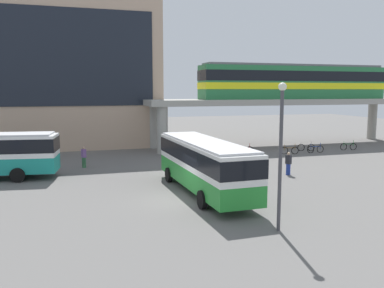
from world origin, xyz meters
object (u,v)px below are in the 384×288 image
(bicycle_black, at_px, (228,154))
(bicycle_brown, at_px, (290,150))
(bicycle_silver, at_px, (306,147))
(pedestrian_by_bike_rack, at_px, (288,164))
(bicycle_red, at_px, (245,150))
(bicycle_blue, at_px, (315,149))
(bicycle_green, at_px, (348,147))
(pedestrian_near_building, at_px, (84,158))
(train, at_px, (295,81))
(bus_main, at_px, (204,161))
(station_building, at_px, (48,69))

(bicycle_black, bearing_deg, bicycle_brown, 0.66)
(bicycle_silver, relative_size, pedestrian_by_bike_rack, 1.04)
(bicycle_red, xyz_separation_m, bicycle_silver, (6.81, -0.13, 0.00))
(bicycle_blue, xyz_separation_m, bicycle_red, (-7.03, 1.49, 0.00))
(bicycle_green, distance_m, pedestrian_near_building, 26.90)
(train, xyz_separation_m, bicycle_green, (3.43, -5.35, -6.84))
(bus_main, distance_m, bicycle_green, 23.71)
(train, height_order, bicycle_brown, train)
(bus_main, height_order, bicycle_green, bus_main)
(pedestrian_near_building, bearing_deg, train, 17.45)
(bicycle_red, distance_m, bicycle_green, 11.43)
(train, relative_size, bicycle_brown, 12.50)
(station_building, relative_size, bicycle_green, 13.44)
(bicycle_blue, distance_m, bicycle_red, 7.18)
(bicycle_black, bearing_deg, bicycle_silver, 9.14)
(bicycle_brown, bearing_deg, bicycle_blue, 1.11)
(bicycle_brown, relative_size, bicycle_silver, 1.01)
(station_building, bearing_deg, bicycle_brown, -31.22)
(train, relative_size, bicycle_black, 12.56)
(bicycle_red, xyz_separation_m, pedestrian_by_bike_rack, (-1.08, -10.16, 0.44))
(station_building, distance_m, bicycle_green, 33.75)
(pedestrian_by_bike_rack, bearing_deg, bicycle_silver, 51.79)
(bicycle_red, bearing_deg, pedestrian_by_bike_rack, -96.04)
(station_building, height_order, pedestrian_by_bike_rack, station_building)
(bus_main, bearing_deg, bicycle_brown, 42.75)
(station_building, xyz_separation_m, bicycle_blue, (25.63, -13.69, -8.22))
(bicycle_green, bearing_deg, pedestrian_near_building, -175.72)
(bicycle_silver, bearing_deg, bicycle_blue, -80.95)
(station_building, xyz_separation_m, bicycle_green, (30.00, -13.11, -8.22))
(bicycle_blue, xyz_separation_m, pedestrian_by_bike_rack, (-8.10, -8.67, 0.44))
(bicycle_green, relative_size, pedestrian_by_bike_rack, 1.04)
(train, xyz_separation_m, bicycle_black, (-10.39, -6.07, -6.84))
(station_building, bearing_deg, train, -16.28)
(station_building, relative_size, bicycle_black, 13.52)
(bus_main, xyz_separation_m, bicycle_blue, (15.74, 11.89, -1.63))
(station_building, distance_m, pedestrian_near_building, 17.29)
(bicycle_red, bearing_deg, train, 29.17)
(station_building, bearing_deg, bicycle_blue, -28.11)
(bicycle_brown, bearing_deg, train, 57.09)
(station_building, bearing_deg, pedestrian_near_building, -78.15)
(pedestrian_by_bike_rack, bearing_deg, train, 58.24)
(pedestrian_near_building, bearing_deg, bicycle_red, 10.68)
(train, bearing_deg, pedestrian_by_bike_rack, -121.76)
(station_building, height_order, bicycle_green, station_building)
(bus_main, height_order, pedestrian_near_building, bus_main)
(bicycle_red, relative_size, pedestrian_near_building, 1.03)
(pedestrian_by_bike_rack, bearing_deg, bicycle_brown, 59.06)
(train, distance_m, bus_main, 24.95)
(bicycle_black, distance_m, pedestrian_by_bike_rack, 8.65)
(pedestrian_near_building, bearing_deg, bicycle_green, 4.28)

